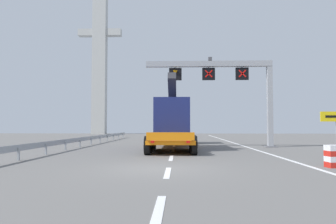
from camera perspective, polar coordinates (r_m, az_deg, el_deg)
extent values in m
plane|color=slate|center=(12.19, -1.87, -10.49)|extent=(112.00, 112.00, 0.00)
cube|color=silver|center=(6.29, -1.80, -17.98)|extent=(0.20, 2.60, 0.01)
cube|color=silver|center=(11.16, -0.06, -11.20)|extent=(0.20, 2.60, 0.01)
cube|color=silver|center=(16.10, 0.59, -8.55)|extent=(0.20, 2.60, 0.01)
cube|color=silver|center=(21.05, 0.94, -7.15)|extent=(0.20, 2.60, 0.01)
cube|color=silver|center=(26.02, 1.15, -6.28)|extent=(0.20, 2.60, 0.01)
cube|color=silver|center=(30.98, 1.29, -5.69)|extent=(0.20, 2.60, 0.01)
cube|color=silver|center=(35.95, 1.40, -5.26)|extent=(0.20, 2.60, 0.01)
cube|color=silver|center=(40.92, 1.47, -4.94)|extent=(0.20, 2.60, 0.01)
cube|color=silver|center=(45.90, 1.53, -4.68)|extent=(0.20, 2.60, 0.01)
cube|color=silver|center=(50.87, 1.58, -4.48)|extent=(0.20, 2.60, 0.01)
cube|color=silver|center=(24.70, 14.70, -6.39)|extent=(0.20, 63.00, 0.01)
cube|color=#9EA0A5|center=(25.68, 18.40, 1.50)|extent=(0.40, 0.40, 6.91)
cube|color=slate|center=(25.67, 18.51, -6.12)|extent=(0.90, 0.90, 0.08)
cube|color=#9EA0A5|center=(25.19, 7.54, 8.83)|extent=(10.08, 0.44, 0.44)
cube|color=#4C4C51|center=(25.28, 7.81, 9.72)|extent=(0.28, 0.40, 0.28)
cube|color=black|center=(25.43, 13.60, 6.92)|extent=(1.01, 0.24, 0.98)
cube|color=#9EA0A5|center=(25.53, 13.58, 8.11)|extent=(0.08, 0.08, 0.16)
cube|color=red|center=(25.31, 13.66, 6.97)|extent=(0.61, 0.02, 0.61)
cube|color=red|center=(25.31, 13.66, 6.97)|extent=(0.61, 0.02, 0.61)
cube|color=black|center=(25.04, 7.55, 7.02)|extent=(1.01, 0.24, 0.98)
cube|color=#9EA0A5|center=(25.13, 7.54, 8.23)|extent=(0.08, 0.08, 0.16)
cube|color=red|center=(24.91, 7.58, 7.07)|extent=(0.61, 0.02, 0.61)
cube|color=red|center=(24.91, 7.58, 7.07)|extent=(0.61, 0.02, 0.61)
cube|color=black|center=(24.92, 1.38, 7.04)|extent=(1.01, 0.24, 0.98)
cube|color=#9EA0A5|center=(25.02, 1.38, 8.26)|extent=(0.08, 0.08, 0.16)
cone|color=orange|center=(24.81, 1.37, 7.31)|extent=(0.36, 0.36, 0.34)
cube|color=orange|center=(22.21, 0.84, -5.04)|extent=(2.81, 10.40, 0.24)
cube|color=orange|center=(16.92, 0.44, -4.55)|extent=(2.66, 0.08, 0.44)
cylinder|color=black|center=(17.82, -3.86, -6.22)|extent=(0.32, 1.10, 1.10)
cylinder|color=black|center=(17.74, 4.90, -6.23)|extent=(0.32, 1.10, 1.10)
cylinder|color=black|center=(18.86, -3.53, -6.02)|extent=(0.32, 1.10, 1.10)
cylinder|color=black|center=(18.79, 4.74, -6.02)|extent=(0.32, 1.10, 1.10)
cylinder|color=black|center=(19.90, -3.23, -5.84)|extent=(0.32, 1.10, 1.10)
cylinder|color=black|center=(19.84, 4.60, -5.84)|extent=(0.32, 1.10, 1.10)
cylinder|color=black|center=(20.95, -2.96, -5.68)|extent=(0.32, 1.10, 1.10)
cylinder|color=black|center=(20.88, 4.48, -5.68)|extent=(0.32, 1.10, 1.10)
cylinder|color=black|center=(21.99, -2.72, -5.53)|extent=(0.32, 1.10, 1.10)
cylinder|color=black|center=(21.93, 4.36, -5.53)|extent=(0.32, 1.10, 1.10)
cube|color=silver|center=(29.29, 1.14, -1.77)|extent=(2.58, 3.20, 3.10)
cube|color=black|center=(29.31, 1.14, -0.41)|extent=(2.61, 3.22, 0.60)
cylinder|color=black|center=(30.24, -1.28, -4.73)|extent=(0.34, 1.10, 1.10)
cylinder|color=black|center=(30.20, 3.63, -4.73)|extent=(0.34, 1.10, 1.10)
cylinder|color=black|center=(28.24, -1.52, -4.88)|extent=(0.34, 1.10, 1.10)
cylinder|color=black|center=(28.20, 3.73, -4.88)|extent=(0.34, 1.10, 1.10)
cube|color=navy|center=(22.60, 0.86, -1.27)|extent=(2.39, 5.72, 2.70)
cube|color=#2D2D33|center=(21.87, 0.80, 3.90)|extent=(0.56, 2.94, 2.29)
cube|color=red|center=(16.95, -2.90, -5.56)|extent=(0.20, 0.06, 0.12)
cube|color=red|center=(16.90, 3.77, -5.56)|extent=(0.20, 0.06, 0.12)
cube|color=#999EA3|center=(28.13, -14.22, -4.71)|extent=(0.04, 33.88, 0.32)
cube|color=#999EA3|center=(16.67, -26.05, -7.07)|extent=(0.10, 0.10, 0.60)
cube|color=#999EA3|center=(19.43, -21.74, -6.47)|extent=(0.10, 0.10, 0.60)
cube|color=#999EA3|center=(22.28, -18.53, -6.00)|extent=(0.10, 0.10, 0.60)
cube|color=#999EA3|center=(25.19, -16.06, -5.63)|extent=(0.10, 0.10, 0.60)
cube|color=#999EA3|center=(28.13, -14.11, -5.33)|extent=(0.10, 0.10, 0.60)
cube|color=#999EA3|center=(31.10, -12.52, -5.07)|extent=(0.10, 0.10, 0.60)
cube|color=#999EA3|center=(34.08, -11.22, -4.86)|extent=(0.10, 0.10, 0.60)
cube|color=#999EA3|center=(37.09, -10.12, -4.69)|extent=(0.10, 0.10, 0.60)
cube|color=#999EA3|center=(40.10, -9.20, -4.53)|extent=(0.10, 0.10, 0.60)
cube|color=#999EA3|center=(43.13, -8.40, -4.40)|extent=(0.10, 0.10, 0.60)
cube|color=#B7B7B2|center=(66.99, -12.56, 10.79)|extent=(2.80, 2.00, 34.24)
cube|color=#B7B7B2|center=(68.05, -12.53, 14.16)|extent=(9.00, 1.60, 1.40)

